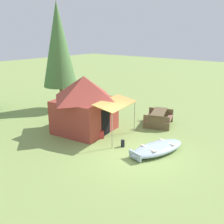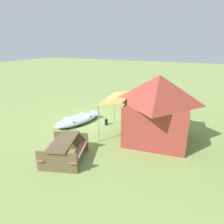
{
  "view_description": "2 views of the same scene",
  "coord_description": "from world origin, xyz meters",
  "px_view_note": "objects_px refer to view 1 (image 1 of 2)",
  "views": [
    {
      "loc": [
        -8.45,
        -5.79,
        4.97
      ],
      "look_at": [
        0.82,
        1.79,
        1.29
      ],
      "focal_mm": 41.39,
      "sensor_mm": 36.0,
      "label": 1
    },
    {
      "loc": [
        8.69,
        5.28,
        4.13
      ],
      "look_at": [
        0.58,
        1.19,
        0.94
      ],
      "focal_mm": 31.29,
      "sensor_mm": 36.0,
      "label": 2
    }
  ],
  "objects_px": {
    "canvas_cabin_tent": "(85,103)",
    "picnic_table": "(159,117)",
    "beached_rowboat": "(157,148)",
    "fuel_can": "(123,143)",
    "cooler_box": "(99,134)",
    "pine_tree_far_center": "(58,45)"
  },
  "relations": [
    {
      "from": "fuel_can",
      "to": "beached_rowboat",
      "type": "bearing_deg",
      "value": -72.8
    },
    {
      "from": "pine_tree_far_center",
      "to": "canvas_cabin_tent",
      "type": "bearing_deg",
      "value": -114.6
    },
    {
      "from": "beached_rowboat",
      "to": "canvas_cabin_tent",
      "type": "relative_size",
      "value": 0.71
    },
    {
      "from": "canvas_cabin_tent",
      "to": "cooler_box",
      "type": "height_order",
      "value": "canvas_cabin_tent"
    },
    {
      "from": "beached_rowboat",
      "to": "pine_tree_far_center",
      "type": "height_order",
      "value": "pine_tree_far_center"
    },
    {
      "from": "beached_rowboat",
      "to": "fuel_can",
      "type": "bearing_deg",
      "value": 107.2
    },
    {
      "from": "fuel_can",
      "to": "pine_tree_far_center",
      "type": "distance_m",
      "value": 8.27
    },
    {
      "from": "fuel_can",
      "to": "pine_tree_far_center",
      "type": "bearing_deg",
      "value": 71.86
    },
    {
      "from": "picnic_table",
      "to": "fuel_can",
      "type": "distance_m",
      "value": 3.63
    },
    {
      "from": "picnic_table",
      "to": "fuel_can",
      "type": "relative_size",
      "value": 6.45
    },
    {
      "from": "beached_rowboat",
      "to": "pine_tree_far_center",
      "type": "bearing_deg",
      "value": 78.04
    },
    {
      "from": "picnic_table",
      "to": "fuel_can",
      "type": "bearing_deg",
      "value": -176.79
    },
    {
      "from": "cooler_box",
      "to": "fuel_can",
      "type": "bearing_deg",
      "value": -93.26
    },
    {
      "from": "canvas_cabin_tent",
      "to": "cooler_box",
      "type": "bearing_deg",
      "value": -103.13
    },
    {
      "from": "canvas_cabin_tent",
      "to": "pine_tree_far_center",
      "type": "bearing_deg",
      "value": 65.4
    },
    {
      "from": "beached_rowboat",
      "to": "picnic_table",
      "type": "relative_size",
      "value": 1.4
    },
    {
      "from": "cooler_box",
      "to": "pine_tree_far_center",
      "type": "bearing_deg",
      "value": 67.83
    },
    {
      "from": "cooler_box",
      "to": "beached_rowboat",
      "type": "bearing_deg",
      "value": -82.94
    },
    {
      "from": "canvas_cabin_tent",
      "to": "cooler_box",
      "type": "distance_m",
      "value": 1.79
    },
    {
      "from": "cooler_box",
      "to": "pine_tree_far_center",
      "type": "height_order",
      "value": "pine_tree_far_center"
    },
    {
      "from": "fuel_can",
      "to": "canvas_cabin_tent",
      "type": "bearing_deg",
      "value": 82.42
    },
    {
      "from": "canvas_cabin_tent",
      "to": "picnic_table",
      "type": "bearing_deg",
      "value": -38.04
    }
  ]
}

